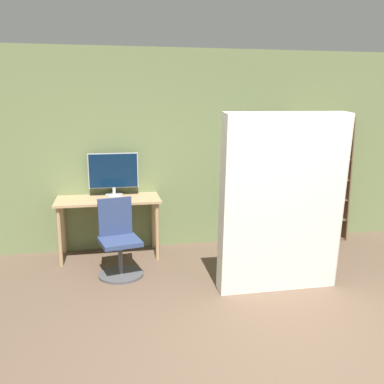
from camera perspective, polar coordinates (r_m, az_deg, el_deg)
name	(u,v)px	position (r m, az deg, el deg)	size (l,w,h in m)	color
ground_plane	(302,369)	(3.61, 14.41, -21.91)	(16.00, 16.00, 0.00)	brown
wall_back	(208,149)	(6.01, 2.17, 5.71)	(8.00, 0.06, 2.70)	#6B7A4C
desk	(108,207)	(5.63, -11.08, -1.92)	(1.32, 0.61, 0.78)	tan
monitor	(113,173)	(5.72, -10.44, 2.56)	(0.65, 0.23, 0.57)	#B7B7BC
office_chair	(119,246)	(5.09, -9.71, -7.05)	(0.52, 0.52, 0.89)	#4C4C51
bookshelf	(310,183)	(6.43, 15.48, 1.23)	(0.85, 0.33, 1.80)	brown
mattress_near	(282,204)	(4.54, 11.96, -1.61)	(1.30, 0.37, 1.90)	silver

